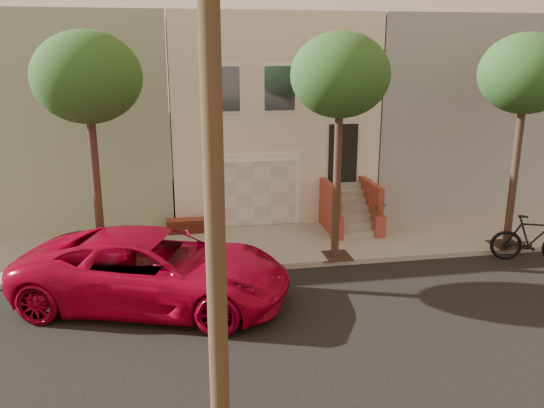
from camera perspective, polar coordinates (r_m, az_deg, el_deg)
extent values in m
plane|color=black|center=(12.86, 7.10, -12.26)|extent=(90.00, 90.00, 0.00)
cube|color=gray|center=(17.58, 1.90, -4.10)|extent=(40.00, 3.70, 0.15)
cube|color=beige|center=(22.43, -1.26, 9.56)|extent=(7.00, 8.00, 7.00)
cube|color=#99AC8B|center=(22.37, -18.92, 8.73)|extent=(6.50, 8.00, 7.00)
cube|color=#9B9EA3|center=(24.45, 14.90, 9.55)|extent=(6.50, 8.00, 7.00)
cube|color=white|center=(18.80, -1.97, 1.43)|extent=(3.20, 0.12, 2.50)
cube|color=silver|center=(18.77, -1.94, 1.09)|extent=(2.90, 0.06, 2.20)
cube|color=gray|center=(17.39, -1.01, -4.01)|extent=(3.20, 3.70, 0.02)
cube|color=#963E28|center=(18.59, -8.51, -2.20)|extent=(1.40, 0.45, 0.44)
cube|color=black|center=(19.20, 7.25, 5.12)|extent=(1.00, 0.06, 2.00)
cube|color=#3F4751|center=(18.12, -4.92, 11.59)|extent=(1.00, 0.06, 1.40)
cube|color=white|center=(18.14, -4.92, 11.59)|extent=(1.15, 0.05, 1.55)
cube|color=#3F4751|center=(18.38, 0.79, 11.70)|extent=(1.00, 0.06, 1.40)
cube|color=white|center=(18.40, 0.78, 11.70)|extent=(1.15, 0.05, 1.55)
cube|color=#3F4751|center=(18.82, 6.29, 11.70)|extent=(1.00, 0.06, 1.40)
cube|color=white|center=(18.84, 6.27, 11.70)|extent=(1.15, 0.05, 1.55)
cube|color=gray|center=(18.13, 8.70, -3.07)|extent=(1.20, 0.28, 0.20)
cube|color=gray|center=(18.31, 8.44, -2.21)|extent=(1.20, 0.28, 0.20)
cube|color=gray|center=(18.51, 8.19, -1.36)|extent=(1.20, 0.28, 0.20)
cube|color=gray|center=(18.71, 7.94, -0.53)|extent=(1.20, 0.28, 0.20)
cube|color=gray|center=(18.91, 7.70, 0.28)|extent=(1.20, 0.28, 0.20)
cube|color=gray|center=(19.12, 7.47, 1.08)|extent=(1.20, 0.28, 0.20)
cube|color=gray|center=(19.33, 7.23, 1.86)|extent=(1.20, 0.28, 0.20)
cube|color=brown|center=(18.48, 5.89, -0.34)|extent=(0.18, 1.96, 1.60)
cube|color=brown|center=(18.91, 9.97, -0.13)|extent=(0.18, 1.96, 1.60)
cube|color=brown|center=(17.80, 6.64, -2.50)|extent=(0.35, 0.35, 0.70)
imported|color=#1F491A|center=(17.63, 6.70, -0.72)|extent=(0.40, 0.35, 0.45)
cube|color=brown|center=(18.25, 10.85, -2.22)|extent=(0.35, 0.35, 0.70)
imported|color=#1F491A|center=(18.09, 10.94, -0.49)|extent=(0.41, 0.35, 0.45)
cube|color=#2D2116|center=(15.94, -16.75, -6.58)|extent=(0.90, 0.90, 0.02)
cylinder|color=#3C251B|center=(15.30, -17.36, 0.72)|extent=(0.22, 0.22, 4.20)
ellipsoid|color=#1F491A|center=(14.86, -18.31, 12.17)|extent=(2.70, 2.57, 2.29)
cube|color=#2D2116|center=(16.47, 6.40, -5.26)|extent=(0.90, 0.90, 0.02)
cylinder|color=#3C251B|center=(15.86, 6.62, 1.84)|extent=(0.22, 0.22, 4.20)
ellipsoid|color=#1F491A|center=(15.43, 6.98, 12.91)|extent=(2.70, 2.57, 2.29)
cube|color=#2D2116|center=(18.76, 22.73, -3.80)|extent=(0.90, 0.90, 0.02)
cylinder|color=#3C251B|center=(18.22, 23.41, 2.44)|extent=(0.22, 0.22, 4.20)
ellipsoid|color=#1F491A|center=(17.85, 24.48, 12.01)|extent=(2.70, 2.57, 2.29)
cylinder|color=#4B3823|center=(7.70, -6.13, 8.21)|extent=(0.30, 0.30, 10.00)
imported|color=#B30329|center=(13.72, -11.87, -6.53)|extent=(7.07, 4.85, 1.80)
imported|color=black|center=(17.81, 25.04, -3.23)|extent=(2.39, 1.48, 1.39)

